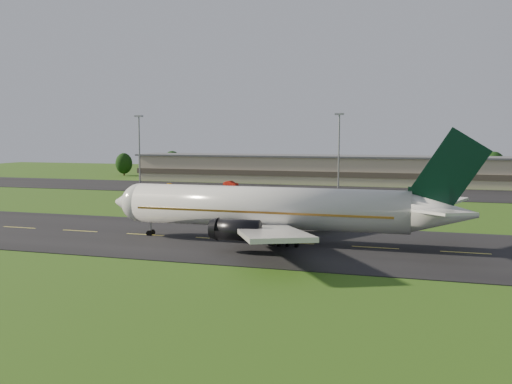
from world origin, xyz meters
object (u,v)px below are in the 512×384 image
(terminal, at_px, (351,170))
(light_mast_centre, at_px, (339,142))
(light_mast_west, at_px, (139,141))
(service_vehicle_c, at_px, (418,192))
(service_vehicle_d, at_px, (423,190))
(airliner, at_px, (273,209))
(service_vehicle_b, at_px, (231,184))
(service_vehicle_a, at_px, (170,186))

(terminal, distance_m, light_mast_centre, 18.45)
(terminal, bearing_deg, light_mast_west, -165.24)
(service_vehicle_c, bearing_deg, service_vehicle_d, 118.71)
(service_vehicle_d, bearing_deg, airliner, -142.87)
(airliner, relative_size, light_mast_centre, 2.52)
(light_mast_centre, bearing_deg, terminal, 85.05)
(light_mast_west, relative_size, service_vehicle_c, 4.60)
(service_vehicle_b, bearing_deg, terminal, -42.38)
(airliner, relative_size, terminal, 0.35)
(service_vehicle_b, bearing_deg, light_mast_centre, -68.31)
(airliner, relative_size, service_vehicle_b, 11.60)
(service_vehicle_a, xyz_separation_m, service_vehicle_d, (65.75, 9.39, -0.17))
(service_vehicle_b, height_order, service_vehicle_d, service_vehicle_b)
(airliner, height_order, service_vehicle_d, airliner)
(light_mast_west, distance_m, service_vehicle_d, 83.02)
(terminal, bearing_deg, service_vehicle_d, -44.78)
(light_mast_centre, height_order, service_vehicle_a, light_mast_centre)
(light_mast_west, xyz_separation_m, light_mast_centre, (60.00, 0.00, 0.00))
(light_mast_centre, xyz_separation_m, service_vehicle_d, (22.03, -4.29, -12.06))
(airliner, height_order, light_mast_centre, light_mast_centre)
(airliner, xyz_separation_m, terminal, (-1.87, 96.18, -0.67))
(terminal, bearing_deg, service_vehicle_a, -146.51)
(airliner, relative_size, light_mast_west, 2.52)
(service_vehicle_b, relative_size, service_vehicle_d, 1.10)
(service_vehicle_b, distance_m, service_vehicle_d, 52.13)
(terminal, distance_m, service_vehicle_a, 54.20)
(airliner, xyz_separation_m, service_vehicle_a, (-46.99, 66.32, -3.81))
(service_vehicle_b, bearing_deg, service_vehicle_d, -75.05)
(service_vehicle_c, xyz_separation_m, service_vehicle_d, (1.09, 5.16, -0.03))
(light_mast_centre, height_order, service_vehicle_d, light_mast_centre)
(light_mast_centre, distance_m, service_vehicle_c, 25.93)
(light_mast_west, relative_size, service_vehicle_a, 4.61)
(light_mast_centre, distance_m, service_vehicle_d, 25.48)
(airliner, bearing_deg, service_vehicle_d, 75.86)
(airliner, distance_m, service_vehicle_c, 72.83)
(light_mast_west, bearing_deg, service_vehicle_a, -40.04)
(service_vehicle_a, xyz_separation_m, service_vehicle_b, (13.66, 11.16, -0.02))
(light_mast_west, bearing_deg, light_mast_centre, 0.00)
(light_mast_west, distance_m, service_vehicle_b, 32.31)
(service_vehicle_c, height_order, service_vehicle_d, service_vehicle_c)
(light_mast_west, bearing_deg, service_vehicle_b, -4.81)
(light_mast_west, distance_m, service_vehicle_a, 24.36)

